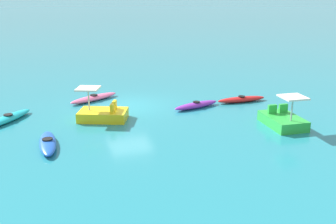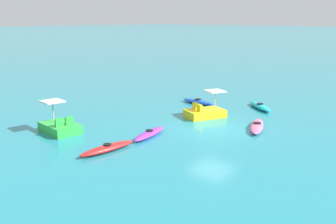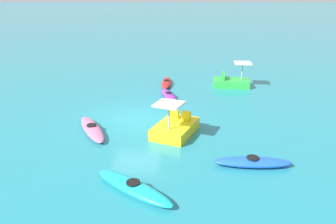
% 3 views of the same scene
% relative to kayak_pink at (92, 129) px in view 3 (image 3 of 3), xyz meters
% --- Properties ---
extents(ground_plane, '(600.00, 600.00, 0.00)m').
position_rel_kayak_pink_xyz_m(ground_plane, '(-1.74, 1.78, -0.16)').
color(ground_plane, teal).
extents(kayak_pink, '(3.23, 2.13, 0.37)m').
position_rel_kayak_pink_xyz_m(kayak_pink, '(0.00, 0.00, 0.00)').
color(kayak_pink, pink).
rests_on(kayak_pink, ground_plane).
extents(kayak_blue, '(0.75, 2.86, 0.37)m').
position_rel_kayak_pink_xyz_m(kayak_blue, '(2.92, 6.67, 0.00)').
color(kayak_blue, blue).
rests_on(kayak_blue, ground_plane).
extents(kayak_red, '(3.08, 0.66, 0.37)m').
position_rel_kayak_pink_xyz_m(kayak_red, '(-8.28, 3.13, -0.00)').
color(kayak_red, red).
rests_on(kayak_red, ground_plane).
extents(kayak_purple, '(2.98, 1.35, 0.37)m').
position_rel_kayak_pink_xyz_m(kayak_purple, '(-5.26, 3.39, -0.00)').
color(kayak_purple, purple).
rests_on(kayak_purple, ground_plane).
extents(kayak_cyan, '(2.50, 2.97, 0.37)m').
position_rel_kayak_pink_xyz_m(kayak_cyan, '(4.67, 2.53, 0.00)').
color(kayak_cyan, '#19B7C6').
rests_on(kayak_cyan, ground_plane).
extents(pedal_boat_yellow, '(2.79, 2.30, 1.68)m').
position_rel_kayak_pink_xyz_m(pedal_boat_yellow, '(0.10, 3.81, 0.17)').
color(pedal_boat_yellow, yellow).
rests_on(pedal_boat_yellow, ground_plane).
extents(pedal_boat_green, '(1.68, 2.54, 1.68)m').
position_rel_kayak_pink_xyz_m(pedal_boat_green, '(-8.07, 7.60, 0.17)').
color(pedal_boat_green, green).
rests_on(pedal_boat_green, ground_plane).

